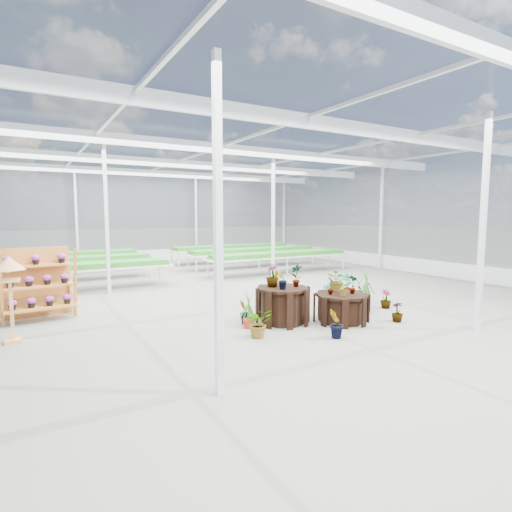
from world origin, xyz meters
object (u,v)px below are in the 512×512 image
plinth_low (352,302)px  bird_table (11,300)px  shelf_rack (38,284)px  plinth_mid (341,308)px  plinth_tall (283,305)px

plinth_low → bird_table: (-7.45, 1.33, 0.63)m
plinth_low → shelf_rack: (-6.94, 3.01, 0.64)m
plinth_mid → shelf_rack: (-5.94, 3.71, 0.51)m
plinth_low → plinth_mid: bearing=-145.0°
plinth_low → bird_table: bearing=169.9°
shelf_rack → plinth_mid: bearing=-37.5°
shelf_rack → bird_table: shelf_rack is taller
plinth_tall → shelf_rack: bearing=146.8°
bird_table → shelf_rack: bearing=79.3°
shelf_rack → bird_table: bearing=-112.2°
plinth_tall → bird_table: 5.45m
plinth_tall → plinth_mid: 1.34m
plinth_mid → plinth_tall: bearing=153.4°
plinth_mid → bird_table: size_ratio=0.74×
plinth_tall → bird_table: size_ratio=0.72×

